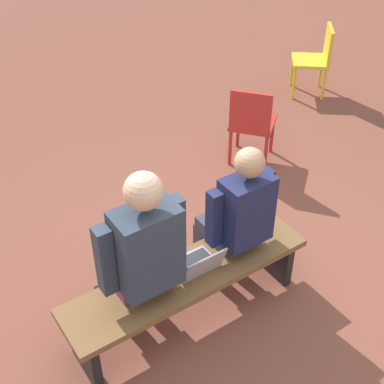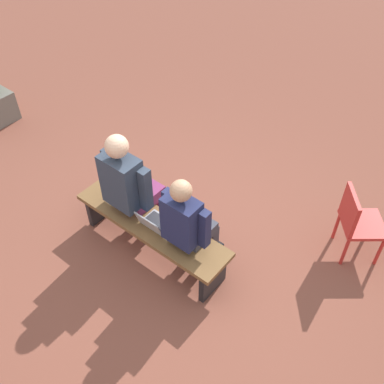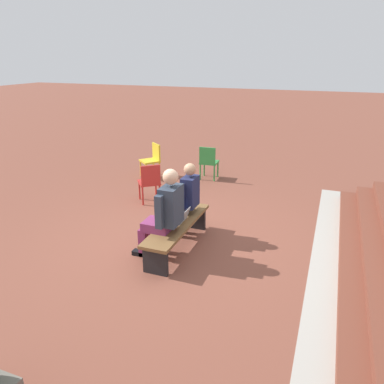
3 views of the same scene
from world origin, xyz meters
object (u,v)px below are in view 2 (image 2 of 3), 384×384
Objects in this scene: bench at (152,229)px; person_student at (189,223)px; plastic_chair_foreground at (357,220)px; laptop at (155,223)px; person_adult at (131,184)px.

person_student is (-0.45, -0.07, 0.35)m from bench.
laptop is at bearing 40.34° from plastic_chair_foreground.
person_adult is (0.76, -0.01, 0.05)m from person_student.
person_adult is at bearing -12.76° from bench.
person_adult reaches higher than plastic_chair_foreground.
plastic_chair_foreground is (-1.57, -1.33, -0.02)m from laptop.
person_student reaches higher than laptop.
person_adult is at bearing -0.52° from person_student.
bench is at bearing 38.88° from plastic_chair_foreground.
plastic_chair_foreground is at bearing -139.66° from laptop.
person_student is 0.77m from person_adult.
person_student is 0.92× the size of person_adult.
person_student is 1.74m from plastic_chair_foreground.
plastic_chair_foreground is (-1.19, -1.25, -0.22)m from person_student.
person_adult is 4.45× the size of laptop.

